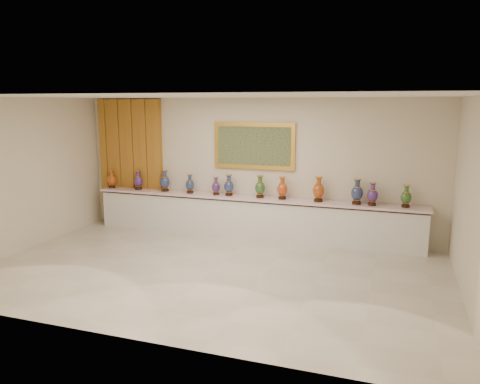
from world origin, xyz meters
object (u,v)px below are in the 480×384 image
object	(u,v)px
vase_0	(112,180)
vase_2	(165,182)
counter	(251,218)
vase_1	(138,181)

from	to	relation	value
vase_0	vase_2	xyz separation A→B (m)	(1.39, 0.03, 0.02)
counter	vase_2	bearing A→B (deg)	-179.70
vase_0	vase_2	size ratio (longest dim) A/B	0.89
vase_0	vase_1	distance (m)	0.70
counter	vase_0	distance (m)	3.51
vase_2	vase_0	bearing A→B (deg)	-178.89
vase_2	vase_1	bearing A→B (deg)	-179.95
vase_0	vase_1	xyz separation A→B (m)	(0.70, 0.03, 0.01)
counter	vase_1	distance (m)	2.83
vase_0	vase_2	world-z (taller)	vase_2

